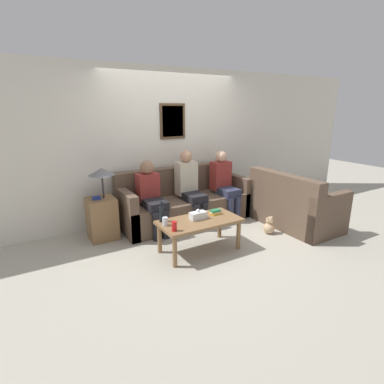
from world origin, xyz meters
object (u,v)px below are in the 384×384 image
coffee_table (200,224)px  drinking_glass (165,221)px  person_right (224,182)px  person_left (151,194)px  wine_bottle (162,214)px  teddy_bear (269,226)px  person_middle (190,185)px  couch_side (293,207)px  couch_main (184,203)px

coffee_table → drinking_glass: 0.51m
person_right → person_left: bearing=179.4°
coffee_table → person_left: bearing=107.8°
wine_bottle → teddy_bear: bearing=-8.8°
wine_bottle → drinking_glass: size_ratio=2.57×
person_left → teddy_bear: bearing=-32.7°
drinking_glass → teddy_bear: (1.75, -0.12, -0.39)m
drinking_glass → person_left: person_left is taller
person_middle → person_right: person_middle is taller
person_middle → teddy_bear: (0.86, -1.03, -0.55)m
wine_bottle → person_left: bearing=77.6°
wine_bottle → drinking_glass: bearing=-99.1°
wine_bottle → drinking_glass: wine_bottle is taller
couch_side → person_left: person_left is taller
couch_side → wine_bottle: couch_side is taller
person_middle → person_right: (0.69, -0.04, -0.02)m
wine_bottle → person_middle: size_ratio=0.23×
couch_main → wine_bottle: couch_main is taller
couch_main → person_right: (0.71, -0.19, 0.33)m
couch_side → person_right: 1.25m
drinking_glass → teddy_bear: 1.80m
person_right → teddy_bear: person_right is taller
coffee_table → wine_bottle: 0.54m
person_middle → teddy_bear: size_ratio=4.45×
couch_side → coffee_table: (-1.84, 0.01, 0.07)m
coffee_table → person_middle: (0.41, 0.97, 0.28)m
couch_side → person_left: (-2.15, 0.96, 0.30)m
teddy_bear → coffee_table: bearing=177.4°
coffee_table → couch_main: bearing=71.1°
couch_main → person_right: size_ratio=1.91×
couch_side → teddy_bear: size_ratio=5.06×
couch_main → person_left: bearing=-165.5°
coffee_table → teddy_bear: (1.26, -0.06, -0.27)m
couch_side → person_left: size_ratio=1.25×
coffee_table → person_left: person_left is taller
drinking_glass → couch_main: bearing=50.6°
wine_bottle → person_left: person_left is taller
couch_side → teddy_bear: 0.62m
person_left → drinking_glass: bearing=-101.8°
wine_bottle → person_right: bearing=24.9°
coffee_table → person_middle: 1.09m
teddy_bear → drinking_glass: bearing=176.1°
wine_bottle → couch_main: bearing=47.1°
couch_main → person_middle: 0.38m
couch_side → person_middle: 1.78m
wine_bottle → person_left: (0.16, 0.74, 0.06)m
couch_main → teddy_bear: couch_main is taller
coffee_table → teddy_bear: size_ratio=4.01×
couch_side → person_right: person_right is taller
drinking_glass → person_right: bearing=28.9°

